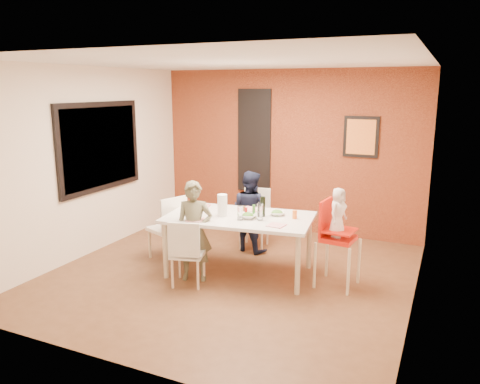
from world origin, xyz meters
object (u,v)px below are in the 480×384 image
at_px(chair_left, 170,225).
at_px(high_chair, 335,235).
at_px(dining_table, 239,221).
at_px(paper_towel_roll, 222,205).
at_px(toddler, 338,212).
at_px(wine_bottle, 263,207).
at_px(child_far, 250,211).
at_px(chair_far, 255,214).
at_px(chair_near, 186,250).
at_px(child_near, 194,231).

xyz_separation_m(chair_left, high_chair, (2.31, 0.10, 0.13)).
relative_size(dining_table, chair_left, 2.15).
distance_m(high_chair, paper_towel_roll, 1.46).
relative_size(toddler, wine_bottle, 2.35).
height_order(child_far, wine_bottle, child_far).
bearing_deg(chair_left, toddler, 114.24).
relative_size(chair_far, child_far, 0.73).
height_order(dining_table, chair_far, chair_far).
bearing_deg(toddler, wine_bottle, 108.03).
xyz_separation_m(chair_far, chair_left, (-0.86, -1.08, 0.02)).
bearing_deg(paper_towel_roll, chair_left, 172.17).
bearing_deg(chair_far, high_chair, -41.31).
relative_size(chair_far, toddler, 1.48).
xyz_separation_m(chair_near, paper_towel_roll, (0.21, 0.57, 0.45)).
height_order(child_near, wine_bottle, child_near).
distance_m(dining_table, child_near, 0.61).
relative_size(child_near, child_far, 1.05).
bearing_deg(chair_far, toddler, -40.91).
xyz_separation_m(chair_left, child_near, (0.66, -0.46, 0.12)).
bearing_deg(dining_table, chair_far, 101.77).
distance_m(chair_left, toddler, 2.38).
distance_m(high_chair, toddler, 0.29).
height_order(chair_far, child_near, child_near).
xyz_separation_m(dining_table, wine_bottle, (0.28, 0.11, 0.20)).
distance_m(dining_table, child_far, 0.91).
bearing_deg(dining_table, chair_near, -121.45).
height_order(dining_table, chair_left, chair_left).
bearing_deg(child_far, high_chair, 166.96).
bearing_deg(child_near, chair_near, -106.15).
xyz_separation_m(chair_far, paper_towel_roll, (0.03, -1.20, 0.42)).
xyz_separation_m(dining_table, high_chair, (1.22, 0.13, -0.06)).
xyz_separation_m(dining_table, chair_near, (-0.40, -0.66, -0.24)).
bearing_deg(high_chair, child_far, 68.90).
height_order(chair_near, chair_far, chair_far).
relative_size(chair_left, wine_bottle, 3.61).
distance_m(high_chair, child_near, 1.74).
relative_size(chair_near, paper_towel_roll, 2.97).
relative_size(chair_far, high_chair, 0.83).
height_order(chair_near, child_near, child_near).
relative_size(high_chair, child_near, 0.84).
bearing_deg(child_near, child_far, 60.03).
xyz_separation_m(child_near, child_far, (0.20, 1.30, -0.03)).
distance_m(high_chair, child_far, 1.62).
xyz_separation_m(high_chair, child_far, (-1.44, 0.74, -0.04)).
xyz_separation_m(dining_table, child_near, (-0.42, -0.43, -0.07)).
height_order(child_near, child_far, child_near).
height_order(child_far, toddler, toddler).
bearing_deg(chair_left, high_chair, 114.40).
xyz_separation_m(chair_left, toddler, (2.34, 0.09, 0.42)).
relative_size(chair_near, high_chair, 0.78).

